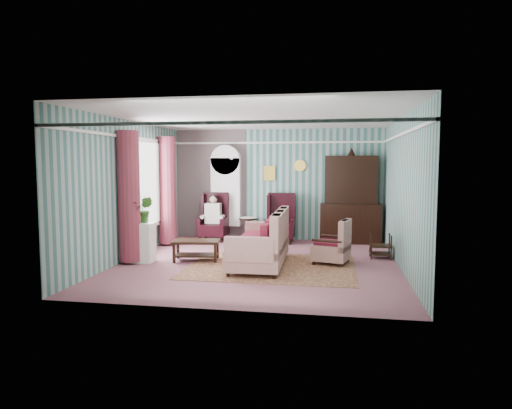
% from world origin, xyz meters
% --- Properties ---
extents(floor, '(6.00, 6.00, 0.00)m').
position_xyz_m(floor, '(0.00, 0.00, 0.00)').
color(floor, '#995960').
rests_on(floor, ground).
extents(room_shell, '(5.53, 6.02, 2.91)m').
position_xyz_m(room_shell, '(-0.62, 0.18, 2.01)').
color(room_shell, '#3C6E6A').
rests_on(room_shell, ground).
extents(bookcase, '(0.80, 0.28, 2.24)m').
position_xyz_m(bookcase, '(-1.35, 2.84, 1.12)').
color(bookcase, white).
rests_on(bookcase, floor).
extents(dresser_hutch, '(1.50, 0.56, 2.36)m').
position_xyz_m(dresser_hutch, '(1.90, 2.72, 1.18)').
color(dresser_hutch, black).
rests_on(dresser_hutch, floor).
extents(wingback_left, '(0.76, 0.80, 1.25)m').
position_xyz_m(wingback_left, '(-1.60, 2.45, 0.62)').
color(wingback_left, black).
rests_on(wingback_left, floor).
extents(wingback_right, '(0.76, 0.80, 1.25)m').
position_xyz_m(wingback_right, '(0.15, 2.45, 0.62)').
color(wingback_right, black).
rests_on(wingback_right, floor).
extents(seated_woman, '(0.44, 0.40, 1.18)m').
position_xyz_m(seated_woman, '(-1.60, 2.45, 0.59)').
color(seated_woman, silver).
rests_on(seated_woman, floor).
extents(round_side_table, '(0.50, 0.50, 0.60)m').
position_xyz_m(round_side_table, '(-0.70, 2.60, 0.30)').
color(round_side_table, black).
rests_on(round_side_table, floor).
extents(nest_table, '(0.45, 0.38, 0.54)m').
position_xyz_m(nest_table, '(2.47, 0.90, 0.27)').
color(nest_table, black).
rests_on(nest_table, floor).
extents(plant_stand, '(0.55, 0.35, 0.80)m').
position_xyz_m(plant_stand, '(-2.40, -0.30, 0.40)').
color(plant_stand, silver).
rests_on(plant_stand, floor).
extents(rug, '(3.20, 2.60, 0.01)m').
position_xyz_m(rug, '(0.30, -0.30, 0.01)').
color(rug, '#4E1E1A').
rests_on(rug, floor).
extents(sofa, '(1.05, 2.23, 1.04)m').
position_xyz_m(sofa, '(0.05, -0.25, 0.52)').
color(sofa, '#BBAF91').
rests_on(sofa, floor).
extents(floral_armchair, '(1.05, 0.94, 0.90)m').
position_xyz_m(floral_armchair, '(1.44, 0.20, 0.45)').
color(floral_armchair, beige).
rests_on(floral_armchair, floor).
extents(coffee_table, '(1.03, 0.68, 0.43)m').
position_xyz_m(coffee_table, '(-1.31, 0.00, 0.21)').
color(coffee_table, black).
rests_on(coffee_table, floor).
extents(potted_plant_a, '(0.49, 0.45, 0.46)m').
position_xyz_m(potted_plant_a, '(-2.47, -0.43, 1.03)').
color(potted_plant_a, '#194816').
rests_on(potted_plant_a, plant_stand).
extents(potted_plant_b, '(0.33, 0.29, 0.54)m').
position_xyz_m(potted_plant_b, '(-2.31, -0.21, 1.07)').
color(potted_plant_b, '#29581B').
rests_on(potted_plant_b, plant_stand).
extents(potted_plant_c, '(0.28, 0.28, 0.37)m').
position_xyz_m(potted_plant_c, '(-2.45, -0.27, 0.99)').
color(potted_plant_c, '#184B17').
rests_on(potted_plant_c, plant_stand).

